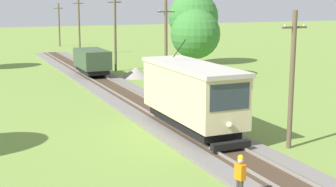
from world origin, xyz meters
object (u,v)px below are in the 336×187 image
at_px(track_worker, 240,176).
at_px(tree_left_far, 193,17).
at_px(red_tram, 192,94).
at_px(gravel_pile, 136,72).
at_px(utility_pole_mid, 166,46).
at_px(freight_car, 92,61).
at_px(utility_pole_far, 115,31).
at_px(utility_pole_horizon, 59,24).
at_px(tree_left_near, 195,34).
at_px(utility_pole_distant, 79,25).
at_px(utility_pole_near_tram, 292,79).

bearing_deg(track_worker, tree_left_far, -122.95).
bearing_deg(red_tram, gravel_pile, 79.00).
bearing_deg(utility_pole_mid, track_worker, -105.79).
relative_size(freight_car, utility_pole_far, 0.66).
xyz_separation_m(red_tram, track_worker, (-2.44, -8.93, -1.21)).
bearing_deg(utility_pole_horizon, tree_left_far, -71.64).
bearing_deg(utility_pole_far, tree_left_near, -54.40).
height_order(utility_pole_mid, gravel_pile, utility_pole_mid).
bearing_deg(track_worker, freight_car, -103.90).
xyz_separation_m(utility_pole_horizon, tree_left_near, (5.33, -37.10, 0.66)).
distance_m(utility_pole_distant, track_worker, 49.49).
height_order(utility_pole_near_tram, utility_pole_distant, utility_pole_distant).
height_order(track_worker, tree_left_far, tree_left_far).
distance_m(red_tram, utility_pole_far, 24.53).
bearing_deg(freight_car, gravel_pile, -21.95).
bearing_deg(utility_pole_mid, utility_pole_horizon, 90.00).
relative_size(freight_car, utility_pole_mid, 0.72).
bearing_deg(gravel_pile, utility_pole_mid, -93.96).
height_order(freight_car, gravel_pile, freight_car).
bearing_deg(red_tram, tree_left_far, 63.63).
bearing_deg(utility_pole_mid, utility_pole_far, 90.00).
xyz_separation_m(track_worker, tree_left_near, (11.01, 25.72, 3.14)).
bearing_deg(utility_pole_mid, utility_pole_near_tram, -90.00).
bearing_deg(track_worker, utility_pole_horizon, -104.45).
bearing_deg(utility_pole_near_tram, utility_pole_mid, 90.00).
relative_size(utility_pole_horizon, tree_left_far, 0.83).
distance_m(utility_pole_mid, utility_pole_horizon, 42.75).
xyz_separation_m(utility_pole_mid, track_worker, (-5.68, -20.07, -2.70)).
distance_m(utility_pole_near_tram, gravel_pile, 24.21).
bearing_deg(gravel_pile, track_worker, -102.34).
relative_size(utility_pole_distant, track_worker, 4.31).
bearing_deg(tree_left_near, freight_car, 152.43).
relative_size(utility_pole_far, utility_pole_distant, 1.03).
bearing_deg(track_worker, tree_left_near, -122.46).
height_order(freight_car, utility_pole_near_tram, utility_pole_near_tram).
bearing_deg(freight_car, utility_pole_near_tram, -82.77).
height_order(red_tram, tree_left_far, tree_left_far).
bearing_deg(tree_left_far, red_tram, -116.37).
bearing_deg(utility_pole_far, utility_pole_mid, -90.00).
bearing_deg(tree_left_near, utility_pole_distant, 102.86).
bearing_deg(tree_left_near, utility_pole_horizon, 98.18).
bearing_deg(utility_pole_horizon, gravel_pile, -89.00).
relative_size(utility_pole_horizon, tree_left_near, 1.05).
relative_size(freight_car, utility_pole_distant, 0.68).
distance_m(red_tram, gravel_pile, 20.17).
bearing_deg(utility_pole_mid, freight_car, 107.76).
relative_size(red_tram, utility_pole_mid, 1.19).
height_order(red_tram, utility_pole_distant, utility_pole_distant).
bearing_deg(utility_pole_near_tram, tree_left_near, 75.80).
relative_size(gravel_pile, track_worker, 1.69).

